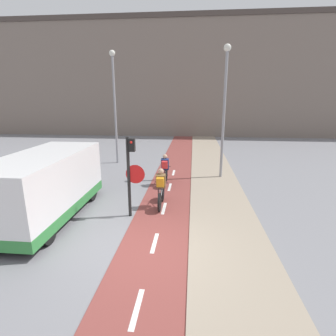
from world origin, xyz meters
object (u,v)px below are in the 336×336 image
traffic_light_pole (131,168)px  cyclist_far (165,170)px  van (45,187)px  street_lamp_sidewalk (225,100)px  cyclist_near (161,189)px  street_lamp_far (114,97)px

traffic_light_pole → cyclist_far: (0.80, 3.65, -1.07)m
traffic_light_pole → van: traffic_light_pole is taller
street_lamp_sidewalk → cyclist_far: size_ratio=3.89×
cyclist_near → cyclist_far: (-0.13, 2.69, -0.00)m
traffic_light_pole → cyclist_far: 3.88m
cyclist_near → street_lamp_far: bearing=118.4°
traffic_light_pole → cyclist_far: traffic_light_pole is taller
traffic_light_pole → street_lamp_sidewalk: size_ratio=0.43×
van → street_lamp_sidewalk: bearing=39.6°
cyclist_near → van: 4.16m
cyclist_far → van: bearing=-133.3°
traffic_light_pole → street_lamp_sidewalk: bearing=54.5°
street_lamp_far → street_lamp_sidewalk: street_lamp_far is taller
street_lamp_far → street_lamp_sidewalk: (6.45, -2.73, -0.14)m
street_lamp_far → traffic_light_pole: bearing=-70.3°
street_lamp_far → van: size_ratio=1.31×
street_lamp_sidewalk → cyclist_near: street_lamp_sidewalk is taller
street_lamp_far → cyclist_near: 8.57m
street_lamp_sidewalk → traffic_light_pole: bearing=-125.5°
traffic_light_pole → street_lamp_far: size_ratio=0.42×
traffic_light_pole → cyclist_near: (0.93, 0.95, -1.07)m
street_lamp_sidewalk → cyclist_near: (-2.72, -4.15, -3.34)m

